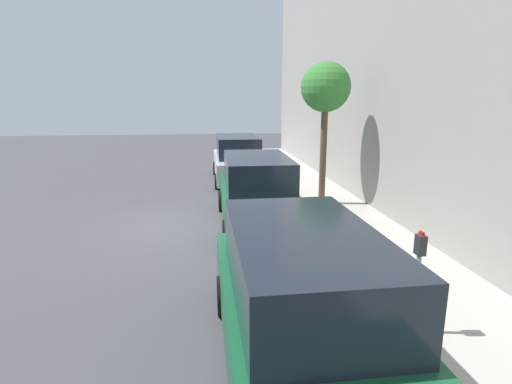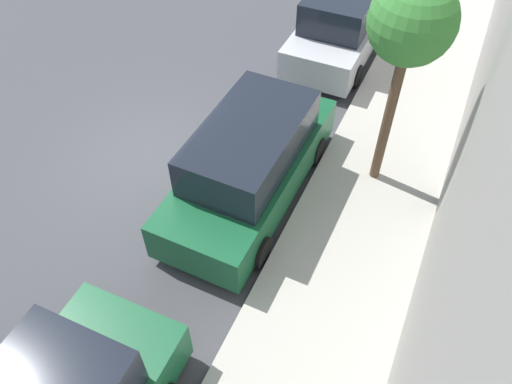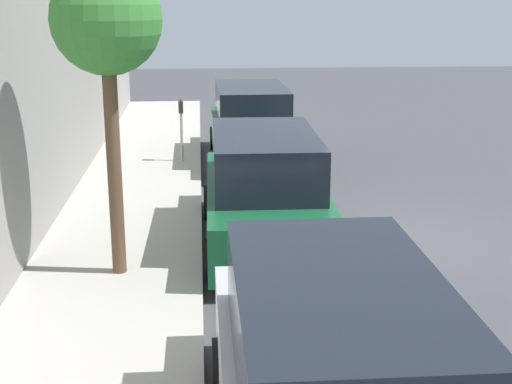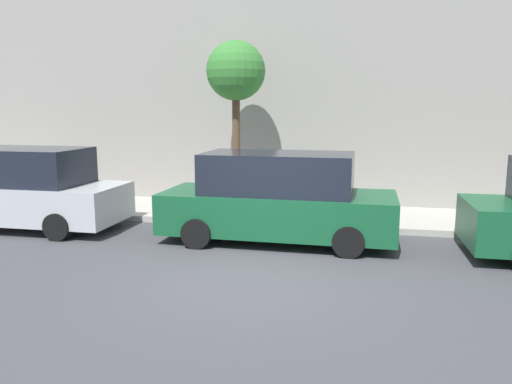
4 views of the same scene
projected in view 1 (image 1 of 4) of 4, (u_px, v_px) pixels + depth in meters
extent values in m
plane|color=#424247|center=(168.00, 227.00, 10.86)|extent=(60.00, 60.00, 0.00)
cube|color=#B2ADA3|center=(339.00, 218.00, 11.42)|extent=(2.64, 32.00, 0.15)
cube|color=#14512D|center=(301.00, 325.00, 4.97)|extent=(1.96, 4.92, 0.84)
cube|color=black|center=(303.00, 263.00, 4.78)|extent=(1.71, 3.12, 0.84)
cylinder|color=black|center=(224.00, 296.00, 6.41)|extent=(0.22, 0.63, 0.63)
cylinder|color=black|center=(333.00, 289.00, 6.62)|extent=(0.22, 0.63, 0.63)
cube|color=#14512D|center=(257.00, 202.00, 10.96)|extent=(1.97, 4.93, 0.84)
cube|color=black|center=(257.00, 172.00, 10.77)|extent=(1.72, 3.12, 0.84)
cylinder|color=black|center=(222.00, 201.00, 12.39)|extent=(0.22, 0.62, 0.62)
cylinder|color=black|center=(279.00, 199.00, 12.61)|extent=(0.22, 0.62, 0.62)
cylinder|color=black|center=(227.00, 233.00, 9.45)|extent=(0.22, 0.62, 0.62)
cylinder|color=black|center=(302.00, 230.00, 9.67)|extent=(0.22, 0.62, 0.62)
cube|color=#B7BABF|center=(238.00, 166.00, 16.91)|extent=(1.92, 4.91, 0.84)
cube|color=black|center=(237.00, 146.00, 16.72)|extent=(1.69, 3.11, 0.84)
cylinder|color=black|center=(216.00, 168.00, 18.35)|extent=(0.22, 0.60, 0.60)
cylinder|color=black|center=(254.00, 167.00, 18.57)|extent=(0.22, 0.60, 0.60)
cylinder|color=black|center=(218.00, 181.00, 15.41)|extent=(0.22, 0.60, 0.60)
cylinder|color=black|center=(264.00, 180.00, 15.63)|extent=(0.22, 0.60, 0.60)
cylinder|color=#ADADB2|center=(416.00, 294.00, 5.57)|extent=(0.07, 0.07, 1.18)
cube|color=#2D2D33|center=(420.00, 245.00, 5.40)|extent=(0.11, 0.15, 0.28)
cube|color=red|center=(422.00, 233.00, 5.36)|extent=(0.04, 0.09, 0.05)
cylinder|color=brown|center=(323.00, 154.00, 12.41)|extent=(0.20, 0.20, 3.19)
sphere|color=#387F33|center=(326.00, 87.00, 11.95)|extent=(1.50, 1.50, 1.50)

